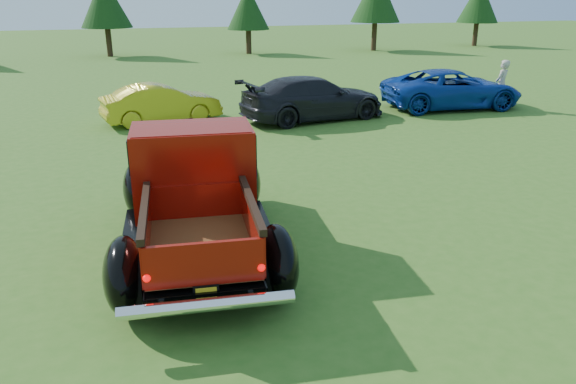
# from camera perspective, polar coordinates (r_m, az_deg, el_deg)

# --- Properties ---
(ground) EXTENTS (120.00, 120.00, 0.00)m
(ground) POSITION_cam_1_polar(r_m,az_deg,el_deg) (9.42, 2.27, -5.68)
(ground) COLOR #35611B
(ground) RESTS_ON ground
(tree_mid_left) EXTENTS (3.20, 3.20, 5.00)m
(tree_mid_left) POSITION_cam_1_polar(r_m,az_deg,el_deg) (39.03, -18.12, 17.92)
(tree_mid_left) COLOR #332114
(tree_mid_left) RESTS_ON ground
(tree_mid_right) EXTENTS (2.82, 2.82, 4.40)m
(tree_mid_right) POSITION_cam_1_polar(r_m,az_deg,el_deg) (39.05, -4.10, 18.18)
(tree_mid_right) COLOR #332114
(tree_mid_right) RESTS_ON ground
(tree_far_east) EXTENTS (3.07, 3.07, 4.80)m
(tree_far_east) POSITION_cam_1_polar(r_m,az_deg,el_deg) (46.95, 18.82, 17.84)
(tree_far_east) COLOR #332114
(tree_far_east) RESTS_ON ground
(pickup_truck) EXTENTS (2.98, 5.57, 2.00)m
(pickup_truck) POSITION_cam_1_polar(r_m,az_deg,el_deg) (9.47, -9.46, 0.40)
(pickup_truck) COLOR black
(pickup_truck) RESTS_ON ground
(show_car_yellow) EXTENTS (3.92, 2.00, 1.23)m
(show_car_yellow) POSITION_cam_1_polar(r_m,az_deg,el_deg) (18.75, -12.75, 8.78)
(show_car_yellow) COLOR gold
(show_car_yellow) RESTS_ON ground
(show_car_grey) EXTENTS (5.14, 2.77, 1.42)m
(show_car_grey) POSITION_cam_1_polar(r_m,az_deg,el_deg) (18.73, 2.56, 9.51)
(show_car_grey) COLOR black
(show_car_grey) RESTS_ON ground
(show_car_blue) EXTENTS (5.15, 2.69, 1.39)m
(show_car_blue) POSITION_cam_1_polar(r_m,az_deg,el_deg) (21.45, 16.32, 10.02)
(show_car_blue) COLOR navy
(show_car_blue) RESTS_ON ground
(spectator) EXTENTS (0.75, 0.68, 1.73)m
(spectator) POSITION_cam_1_polar(r_m,az_deg,el_deg) (21.90, 20.86, 10.18)
(spectator) COLOR #ABA594
(spectator) RESTS_ON ground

